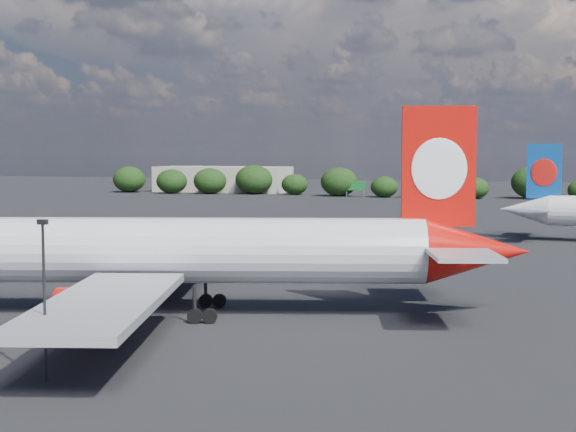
% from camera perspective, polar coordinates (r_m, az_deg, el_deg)
% --- Properties ---
extents(ground, '(500.00, 500.00, 0.00)m').
position_cam_1_polar(ground, '(109.77, -0.11, -2.05)').
color(ground, black).
rests_on(ground, ground).
extents(qantas_airliner, '(48.71, 46.70, 16.16)m').
position_cam_1_polar(qantas_airliner, '(62.48, -6.55, -2.58)').
color(qantas_airliner, silver).
rests_on(qantas_airliner, ground).
extents(apron_lamp_post, '(0.55, 0.30, 9.01)m').
position_cam_1_polar(apron_lamp_post, '(46.13, -16.95, -5.04)').
color(apron_lamp_post, black).
rests_on(apron_lamp_post, ground).
extents(terminal_building, '(42.00, 16.00, 8.00)m').
position_cam_1_polar(terminal_building, '(255.72, -4.66, 2.63)').
color(terminal_building, '#A59D8E').
rests_on(terminal_building, ground).
extents(highway_sign, '(6.00, 0.30, 4.50)m').
position_cam_1_polar(highway_sign, '(225.85, 4.81, 2.15)').
color(highway_sign, '#146723').
rests_on(highway_sign, ground).
extents(billboard_yellow, '(5.00, 0.30, 5.50)m').
position_cam_1_polar(billboard_yellow, '(226.78, 12.56, 2.25)').
color(billboard_yellow, yellow).
rests_on(billboard_yellow, ground).
extents(horizon_treeline, '(204.29, 14.72, 9.31)m').
position_cam_1_polar(horizon_treeline, '(225.34, 10.93, 2.28)').
color(horizon_treeline, black).
rests_on(horizon_treeline, ground).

